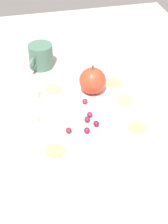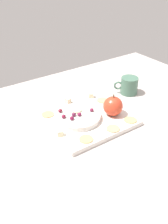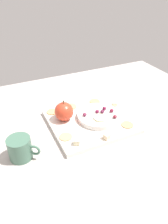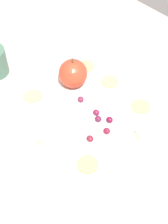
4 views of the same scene
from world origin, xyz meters
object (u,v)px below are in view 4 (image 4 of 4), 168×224
(serving_dish, at_px, (93,120))
(cracker_0, at_px, (86,66))
(cracker_3, at_px, (33,96))
(grape_5, at_px, (98,119))
(cheese_cube_1, at_px, (42,140))
(grape_2, at_px, (81,99))
(cracker_1, at_px, (141,106))
(grape_0, at_px, (107,131))
(cheese_cube_2, at_px, (141,134))
(cracker_4, at_px, (109,81))
(platter, at_px, (85,115))
(cracker_2, at_px, (88,164))
(grape_3, at_px, (90,139))
(cheese_cube_0, at_px, (21,109))
(apple_whole, at_px, (73,74))
(grape_1, at_px, (96,112))
(apple_slice_0, at_px, (81,121))
(grape_4, at_px, (110,120))

(serving_dish, distance_m, cracker_0, 0.20)
(cracker_3, distance_m, grape_5, 0.19)
(cheese_cube_1, height_order, grape_2, grape_2)
(cracker_1, height_order, grape_0, grape_0)
(cheese_cube_2, xyz_separation_m, cracker_1, (0.06, -0.07, -0.01))
(cheese_cube_1, distance_m, cracker_4, 0.26)
(serving_dish, distance_m, cheese_cube_1, 0.13)
(platter, height_order, cracker_2, cracker_2)
(cracker_4, height_order, grape_3, grape_3)
(serving_dish, height_order, cracker_0, serving_dish)
(cheese_cube_0, height_order, cracker_1, cheese_cube_0)
(cheese_cube_2, bearing_deg, cracker_4, -23.15)
(cracker_1, distance_m, cracker_4, 0.12)
(cheese_cube_0, relative_size, cracker_0, 0.43)
(apple_whole, distance_m, cheese_cube_1, 0.20)
(grape_3, bearing_deg, cheese_cube_1, 43.02)
(grape_1, bearing_deg, cheese_cube_0, 40.04)
(apple_slice_0, bearing_deg, serving_dish, -107.75)
(cheese_cube_2, relative_size, cracker_4, 0.43)
(grape_3, height_order, grape_5, grape_5)
(grape_0, xyz_separation_m, grape_2, (0.11, -0.02, -0.00))
(cracker_3, height_order, grape_2, grape_2)
(cheese_cube_0, relative_size, grape_5, 1.25)
(cheese_cube_0, xyz_separation_m, apple_slice_0, (-0.14, -0.08, 0.01))
(cheese_cube_1, relative_size, cracker_1, 0.43)
(cracker_3, bearing_deg, apple_slice_0, -170.50)
(grape_5, bearing_deg, cracker_4, -55.36)
(apple_slice_0, bearing_deg, cheese_cube_1, 74.46)
(cracker_3, distance_m, grape_3, 0.21)
(cracker_4, xyz_separation_m, apple_slice_0, (-0.06, 0.16, 0.02))
(apple_whole, xyz_separation_m, cheese_cube_2, (-0.24, -0.00, -0.03))
(cracker_1, height_order, grape_1, grape_1)
(apple_whole, distance_m, grape_4, 0.17)
(cracker_2, distance_m, grape_5, 0.11)
(cheese_cube_2, height_order, cracker_1, cheese_cube_2)
(grape_0, distance_m, grape_3, 0.04)
(cracker_3, xyz_separation_m, grape_4, (-0.20, -0.08, 0.03))
(cracker_4, distance_m, apple_slice_0, 0.17)
(cracker_0, bearing_deg, grape_3, 139.23)
(grape_3, relative_size, grape_5, 1.00)
(apple_whole, xyz_separation_m, cracker_4, (-0.06, -0.08, -0.04))
(cheese_cube_2, height_order, grape_3, grape_3)
(apple_whole, height_order, grape_4, apple_whole)
(cheese_cube_0, height_order, cracker_0, cheese_cube_0)
(grape_3, bearing_deg, grape_2, -32.19)
(cracker_3, relative_size, grape_1, 2.89)
(cracker_0, xyz_separation_m, cracker_4, (-0.09, -0.01, 0.00))
(grape_3, bearing_deg, grape_1, -54.27)
(grape_2, bearing_deg, platter, 163.04)
(grape_0, relative_size, grape_5, 1.00)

